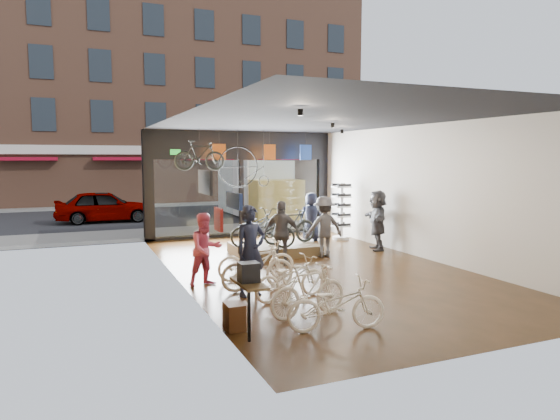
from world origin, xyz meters
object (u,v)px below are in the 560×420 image
display_platform (274,249)px  display_bike_left (263,231)px  display_bike_mid (290,226)px  customer_4 (311,217)px  floor_bike_4 (256,260)px  floor_bike_2 (290,278)px  floor_bike_3 (258,267)px  sunglasses_rack (341,211)px  customer_3 (324,227)px  customer_0 (251,251)px  penny_farthing (246,168)px  customer_2 (282,233)px  customer_1 (206,249)px  customer_5 (377,220)px  street_car (104,206)px  box_truck (261,189)px  floor_bike_0 (336,305)px  floor_bike_1 (309,290)px  display_bike_right (258,225)px  hung_bike (200,156)px

display_platform → display_bike_left: (-0.56, -0.50, 0.63)m
display_bike_mid → customer_4: 2.48m
floor_bike_4 → customer_4: size_ratio=1.09×
floor_bike_2 → display_platform: size_ratio=0.69×
floor_bike_3 → sunglasses_rack: (5.02, 5.23, 0.49)m
customer_3 → floor_bike_3: bearing=46.0°
customer_3 → display_bike_left: bearing=-11.3°
display_bike_mid → sunglasses_rack: (2.73, 1.72, 0.16)m
floor_bike_4 → customer_0: size_ratio=0.96×
customer_3 → penny_farthing: 3.96m
display_platform → customer_2: size_ratio=1.39×
floor_bike_4 → customer_1: size_ratio=1.11×
display_bike_left → customer_5: size_ratio=0.98×
sunglasses_rack → customer_5: bearing=-69.6°
street_car → floor_bike_2: size_ratio=2.50×
customer_1 → box_truck: bearing=49.8°
floor_bike_2 → floor_bike_3: floor_bike_3 is taller
customer_0 → customer_1: (-0.65, 1.18, -0.13)m
customer_2 → customer_4: (2.46, 3.24, -0.03)m
floor_bike_0 → floor_bike_4: (-0.06, 3.71, 0.04)m
display_bike_left → customer_2: customer_2 is taller
floor_bike_0 → floor_bike_1: bearing=16.8°
street_car → customer_4: 10.21m
box_truck → floor_bike_1: box_truck is taller
street_car → customer_1: customer_1 is taller
customer_0 → customer_1: 1.35m
display_bike_mid → floor_bike_3: bearing=141.6°
floor_bike_4 → display_bike_mid: bearing=-30.5°
floor_bike_4 → display_bike_left: display_bike_left is taller
penny_farthing → floor_bike_0: bearing=-99.4°
display_bike_mid → customer_1: size_ratio=1.08×
customer_5 → customer_4: bearing=-130.8°
floor_bike_1 → customer_1: size_ratio=0.98×
floor_bike_3 → floor_bike_2: bearing=-158.9°
sunglasses_rack → penny_farthing: (-3.20, 0.85, 1.51)m
floor_bike_2 → penny_farthing: (1.45, 7.00, 2.06)m
floor_bike_2 → display_bike_left: bearing=-23.8°
display_bike_left → customer_1: customer_1 is taller
floor_bike_2 → display_bike_right: (1.22, 5.25, 0.36)m
display_bike_right → floor_bike_1: bearing=135.3°
street_car → floor_bike_3: bearing=-170.0°
display_bike_mid → display_bike_left: bearing=104.8°
street_car → penny_farthing: (4.18, -7.34, 1.79)m
display_bike_left → hung_bike: 3.49m
floor_bike_0 → hung_bike: size_ratio=1.07×
customer_4 → penny_farthing: (-2.11, 0.71, 1.66)m
floor_bike_3 → sunglasses_rack: size_ratio=0.84×
customer_3 → customer_5: customer_5 is taller
display_platform → penny_farthing: penny_farthing is taller
floor_bike_3 → customer_0: 0.64m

